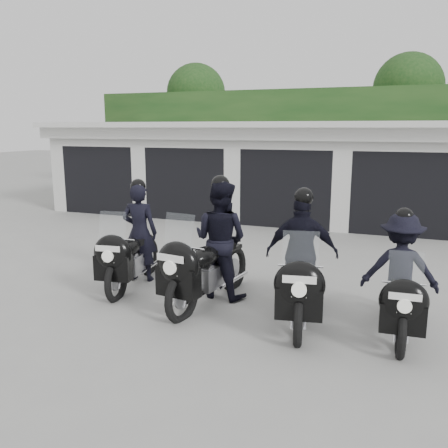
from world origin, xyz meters
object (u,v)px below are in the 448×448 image
(police_bike_a, at_px, (133,243))
(police_bike_c, at_px, (301,262))
(police_bike_d, at_px, (400,278))
(police_bike_b, at_px, (214,248))

(police_bike_a, height_order, police_bike_c, police_bike_c)
(police_bike_c, relative_size, police_bike_d, 1.12)
(police_bike_c, bearing_deg, police_bike_d, -9.04)
(police_bike_b, xyz_separation_m, police_bike_c, (1.48, -0.20, -0.04))
(police_bike_c, xyz_separation_m, police_bike_d, (1.38, 0.03, -0.09))
(police_bike_a, relative_size, police_bike_d, 1.10)
(police_bike_a, bearing_deg, police_bike_d, -12.82)
(police_bike_a, bearing_deg, police_bike_b, -14.81)
(police_bike_a, height_order, police_bike_d, police_bike_a)
(police_bike_a, distance_m, police_bike_d, 4.51)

